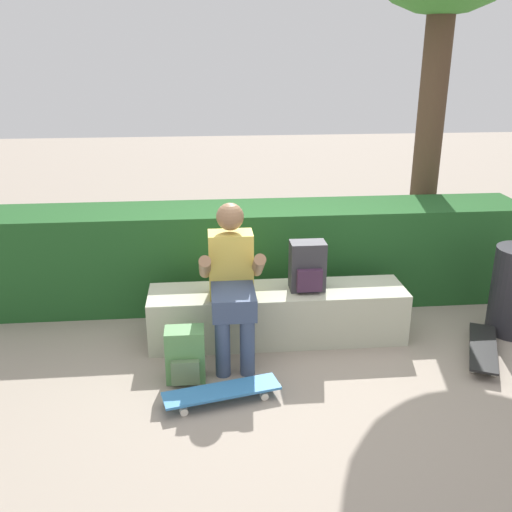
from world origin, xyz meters
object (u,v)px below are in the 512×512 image
object	(u,v)px
person_skater	(232,278)
skateboard_beside_bench	(483,348)
skateboard_near_person	(222,392)
backpack_on_ground	(185,356)
bench_main	(277,314)
backpack_on_bench	(308,267)

from	to	relation	value
person_skater	skateboard_beside_bench	xyz separation A→B (m)	(1.94, -0.24, -0.56)
person_skater	skateboard_near_person	world-z (taller)	person_skater
skateboard_near_person	backpack_on_ground	distance (m)	0.41
skateboard_beside_bench	backpack_on_ground	distance (m)	2.31
bench_main	backpack_on_bench	distance (m)	0.47
skateboard_near_person	skateboard_beside_bench	xyz separation A→B (m)	(2.05, 0.42, 0.00)
backpack_on_ground	skateboard_near_person	bearing A→B (deg)	-50.48
skateboard_near_person	backpack_on_bench	size ratio (longest dim) A/B	2.06
bench_main	backpack_on_ground	world-z (taller)	bench_main
backpack_on_bench	skateboard_beside_bench	bearing A→B (deg)	-18.61
skateboard_near_person	backpack_on_ground	bearing A→B (deg)	129.52
skateboard_beside_bench	backpack_on_ground	bearing A→B (deg)	-177.11
bench_main	skateboard_near_person	xyz separation A→B (m)	(-0.49, -0.87, -0.14)
bench_main	backpack_on_ground	xyz separation A→B (m)	(-0.74, -0.57, -0.02)
backpack_on_bench	backpack_on_ground	world-z (taller)	backpack_on_bench
bench_main	skateboard_beside_bench	distance (m)	1.63
person_skater	skateboard_beside_bench	world-z (taller)	person_skater
skateboard_beside_bench	backpack_on_bench	world-z (taller)	backpack_on_bench
bench_main	backpack_on_bench	size ratio (longest dim) A/B	5.20
backpack_on_bench	person_skater	bearing A→B (deg)	-161.49
person_skater	skateboard_beside_bench	distance (m)	2.03
person_skater	backpack_on_ground	size ratio (longest dim) A/B	2.96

